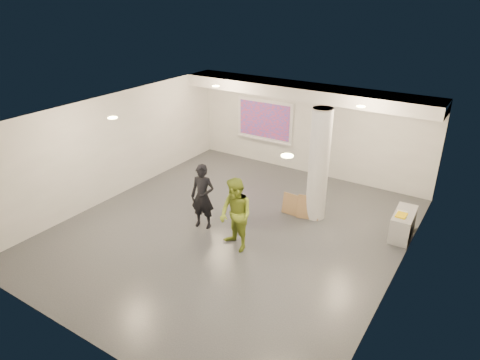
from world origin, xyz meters
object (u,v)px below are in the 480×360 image
Objects in this scene: column at (319,165)px; projection_screen at (265,121)px; woman at (203,197)px; credenza at (403,224)px; man at (236,215)px.

column is 4.08m from projection_screen.
woman is (-2.22, -2.02, -0.65)m from column.
column reaches higher than credenza.
man is (-3.18, -2.69, 0.56)m from credenza.
projection_screen is 5.95m from credenza.
column is at bearing -176.09° from credenza.
column is 1.43× the size of projection_screen.
projection_screen reaches higher than credenza.
projection_screen is at bearing 152.95° from credenza.
woman is 0.96× the size of man.
projection_screen is at bearing 134.04° from man.
column reaches higher than woman.
column is 2.69× the size of credenza.
woman is 1.32m from man.
projection_screen is at bearing 139.44° from column.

